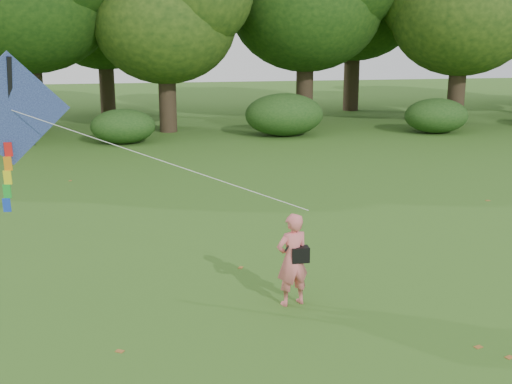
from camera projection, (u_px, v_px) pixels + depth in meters
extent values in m
plane|color=#265114|center=(347.00, 301.00, 11.00)|extent=(100.00, 100.00, 0.00)
imported|color=#EA6E71|center=(292.00, 260.00, 10.70)|extent=(0.66, 0.52, 1.60)
imported|color=#292C36|center=(28.00, 126.00, 25.89)|extent=(0.93, 0.81, 1.63)
cube|color=black|center=(300.00, 254.00, 10.67)|extent=(0.30, 0.20, 0.26)
cylinder|color=black|center=(293.00, 237.00, 10.56)|extent=(0.33, 0.14, 0.47)
cube|color=#224496|center=(10.00, 110.00, 11.41)|extent=(2.02, 0.62, 2.07)
cube|color=black|center=(11.00, 109.00, 11.44)|extent=(0.27, 0.46, 1.88)
cylinder|color=white|center=(153.00, 158.00, 10.95)|extent=(4.92, 2.27, 1.51)
cube|color=red|center=(8.00, 149.00, 11.59)|extent=(0.14, 0.06, 0.26)
cube|color=orange|center=(8.00, 163.00, 11.64)|extent=(0.14, 0.06, 0.26)
cube|color=yellow|center=(8.00, 178.00, 11.70)|extent=(0.14, 0.06, 0.26)
cube|color=green|center=(7.00, 191.00, 11.76)|extent=(0.14, 0.06, 0.26)
cube|color=blue|center=(7.00, 205.00, 11.82)|extent=(0.14, 0.06, 0.26)
cylinder|color=#3A2D1E|center=(33.00, 90.00, 29.15)|extent=(0.88, 0.88, 3.85)
cylinder|color=#3A2D1E|center=(168.00, 98.00, 29.34)|extent=(0.80, 0.80, 3.15)
ellipsoid|color=#1E3F11|center=(165.00, 22.00, 28.53)|extent=(6.40, 6.40, 5.44)
cylinder|color=#3A2D1E|center=(305.00, 86.00, 32.42)|extent=(0.86, 0.86, 3.67)
ellipsoid|color=#1E3F11|center=(306.00, 5.00, 31.47)|extent=(7.60, 7.60, 6.46)
cylinder|color=#3A2D1E|center=(456.00, 90.00, 31.31)|extent=(0.83, 0.83, 3.43)
ellipsoid|color=#1E3F11|center=(462.00, 14.00, 30.44)|extent=(6.80, 6.80, 5.78)
cylinder|color=#3A2D1E|center=(107.00, 82.00, 35.92)|extent=(0.84, 0.84, 3.50)
ellipsoid|color=#1E3F11|center=(103.00, 14.00, 35.03)|extent=(7.00, 7.00, 5.95)
cylinder|color=#3A2D1E|center=(351.00, 76.00, 37.38)|extent=(0.90, 0.90, 4.02)
ellipsoid|color=#1E3F11|center=(354.00, 2.00, 36.37)|extent=(7.80, 7.80, 6.63)
ellipsoid|color=#264919|center=(123.00, 126.00, 26.43)|extent=(2.66, 2.09, 1.42)
ellipsoid|color=#264919|center=(284.00, 115.00, 28.38)|extent=(3.50, 2.75, 1.88)
ellipsoid|color=#264919|center=(436.00, 116.00, 29.17)|extent=(2.94, 2.31, 1.58)
cube|color=#945B28|center=(120.00, 351.00, 9.27)|extent=(0.14, 0.13, 0.01)
cube|color=#945B28|center=(478.00, 347.00, 9.39)|extent=(0.14, 0.11, 0.01)
cube|color=#945B28|center=(509.00, 357.00, 9.10)|extent=(0.14, 0.12, 0.01)
cube|color=#945B28|center=(241.00, 268.00, 12.56)|extent=(0.12, 0.14, 0.01)
cube|color=#945B28|center=(70.00, 181.00, 19.91)|extent=(0.09, 0.13, 0.01)
cube|color=#945B28|center=(488.00, 201.00, 17.56)|extent=(0.12, 0.08, 0.01)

